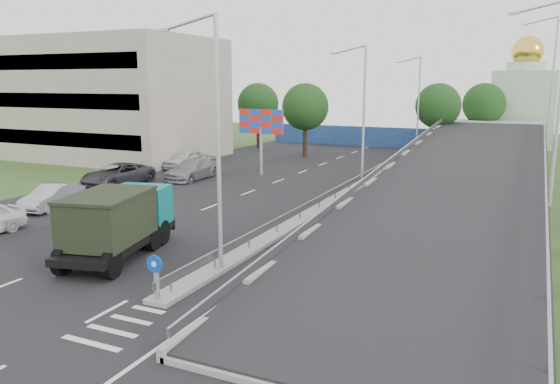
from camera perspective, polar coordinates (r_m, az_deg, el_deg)
The scene contains 23 objects.
ground at distance 18.50m, azimuth -16.91°, elevation -13.70°, with size 160.00×160.00×0.00m, color #2D4C1E.
road_surface at distance 36.21m, azimuth 0.79°, elevation -0.85°, with size 26.00×90.00×0.04m, color black.
parking_strip at distance 43.09m, azimuth -15.19°, elevation 0.73°, with size 8.00×90.00×0.05m, color black.
median at distance 38.81m, azimuth 7.26°, elevation 0.04°, with size 1.00×44.00×0.20m, color gray.
overpass_ramp at distance 36.98m, azimuth 18.45°, elevation 1.58°, with size 10.00×50.00×3.50m.
median_guardrail at distance 38.69m, azimuth 7.28°, elevation 0.99°, with size 0.09×44.00×0.71m.
sign_bollard at distance 19.63m, azimuth -12.83°, elevation -8.72°, with size 0.64×0.23×1.67m.
lamp_post_near at distance 21.62m, azimuth -6.93°, elevation 6.33°, with size 2.74×0.18×10.08m.
lamp_post_mid at distance 39.98m, azimuth 8.51°, elevation 8.59°, with size 2.74×0.18×10.08m.
lamp_post_far at distance 59.41m, azimuth 14.10°, elevation 9.27°, with size 2.74×0.18×10.08m.
beige_building at distance 60.70m, azimuth -18.40°, elevation 9.25°, with size 24.00×14.00×12.00m, color gray.
blue_wall at distance 66.44m, azimuth 11.42°, elevation 5.59°, with size 30.00×0.50×2.40m, color navy.
church at distance 72.34m, azimuth 24.06°, elevation 8.56°, with size 7.00×7.00×13.80m.
billboard at distance 45.33m, azimuth -2.00°, elevation 6.98°, with size 4.00×0.24×5.50m.
tree_left_mid at distance 56.58m, azimuth 2.66°, elevation 8.86°, with size 4.80×4.80×7.60m.
tree_median_far at distance 61.08m, azimuth 16.20°, elevation 8.62°, with size 4.80×4.80×7.60m.
tree_left_far at distance 64.48m, azimuth -2.30°, elevation 9.18°, with size 4.80×4.80×7.60m.
tree_ramp_far at distance 67.56m, azimuth 20.53°, elevation 8.58°, with size 4.80×4.80×7.60m.
dump_truck at distance 25.30m, azimuth -16.54°, elevation -2.79°, with size 4.00×7.32×3.06m.
parked_car_b at distance 36.39m, azimuth -22.68°, elevation -0.46°, with size 1.60×4.60×1.52m, color #9D9EA3.
parked_car_c at distance 43.15m, azimuth -16.59°, elevation 1.77°, with size 2.71×5.89×1.64m, color #2E2E33.
parked_car_d at distance 44.34m, azimuth -9.16°, elevation 2.36°, with size 2.30×5.65×1.64m, color gray.
parked_car_e at distance 50.14m, azimuth -9.74°, elevation 3.40°, with size 1.99×4.94×1.68m, color silver.
Camera 1 is at (11.48, -12.29, 7.70)m, focal length 35.00 mm.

